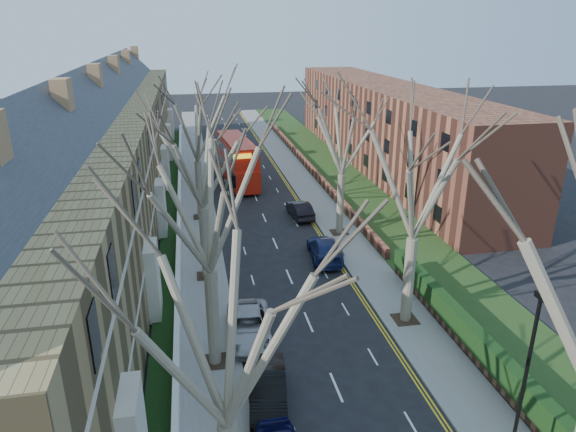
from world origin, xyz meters
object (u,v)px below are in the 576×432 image
lamp_post (524,383)px  car_right_near (325,249)px  double_decker_bus (237,162)px  car_left_mid (268,390)px

lamp_post → car_right_near: size_ratio=1.49×
double_decker_bus → car_right_near: double_decker_bus is taller
lamp_post → car_right_near: bearing=94.9°
lamp_post → car_right_near: 21.33m
lamp_post → double_decker_bus: bearing=98.4°
car_left_mid → car_right_near: car_left_mid is taller
car_left_mid → double_decker_bus: bearing=93.7°
car_left_mid → car_right_near: (6.67, 14.92, -0.00)m
double_decker_bus → car_left_mid: (-2.21, -36.23, -1.60)m
car_left_mid → car_right_near: bearing=73.1°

